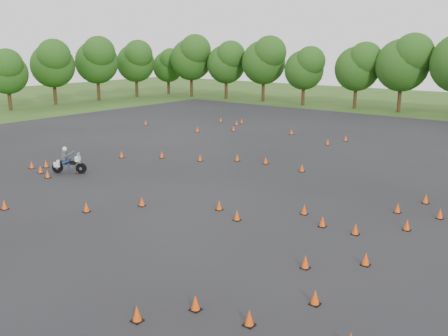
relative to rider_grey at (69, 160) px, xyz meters
name	(u,v)px	position (x,y,z in m)	size (l,w,h in m)	color
ground	(172,209)	(9.52, -1.09, -0.81)	(140.00, 140.00, 0.00)	#2D5119
asphalt_pad	(246,182)	(9.52, 4.91, -0.81)	(62.00, 62.00, 0.00)	black
traffic_cones	(239,179)	(9.40, 4.43, -0.58)	(36.24, 33.19, 0.45)	#F34A0A
rider_grey	(69,160)	(0.00, 0.00, 0.00)	(2.10, 0.64, 1.62)	#42464A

